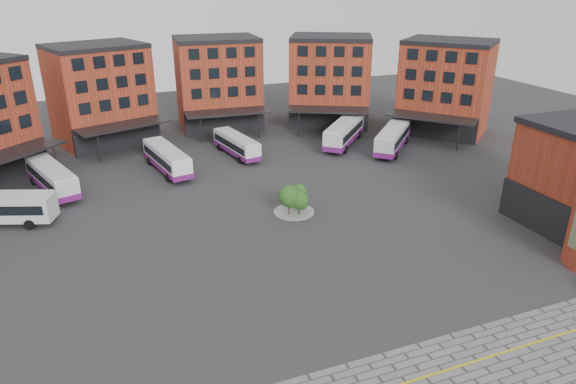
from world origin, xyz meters
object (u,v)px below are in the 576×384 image
object	(u,v)px
bus_c	(167,159)
bus_d	(236,145)
bus_b	(52,178)
bus_e	(344,132)
tree_island	(295,198)
bus_f	(393,138)

from	to	relation	value
bus_c	bus_d	bearing A→B (deg)	5.37
bus_b	bus_e	xyz separation A→B (m)	(40.40, 3.95, 0.16)
bus_d	tree_island	bearing A→B (deg)	-99.21
bus_c	tree_island	bearing A→B (deg)	-70.39
bus_b	bus_c	size ratio (longest dim) A/B	1.00
tree_island	bus_e	bearing A→B (deg)	51.32
tree_island	bus_f	world-z (taller)	bus_f
bus_b	bus_c	distance (m)	13.84
bus_f	bus_d	bearing A→B (deg)	-151.49
bus_b	bus_d	size ratio (longest dim) A/B	1.10
bus_c	bus_d	world-z (taller)	bus_c
tree_island	bus_c	xyz separation A→B (m)	(-10.60, 18.12, -0.09)
tree_island	bus_e	xyz separation A→B (m)	(16.10, 20.11, 0.07)
bus_d	bus_e	size ratio (longest dim) A/B	0.96
bus_c	bus_f	world-z (taller)	bus_f
bus_b	bus_c	xyz separation A→B (m)	(13.70, 1.96, -0.01)
bus_e	bus_b	bearing A→B (deg)	-131.62
bus_b	bus_d	world-z (taller)	bus_b
bus_e	bus_d	bearing A→B (deg)	-140.49
bus_f	bus_c	bearing A→B (deg)	-141.61
bus_f	bus_b	bearing A→B (deg)	-137.53
bus_b	bus_f	bearing A→B (deg)	-20.39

